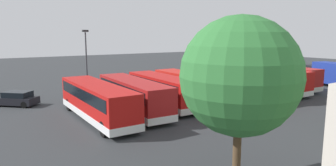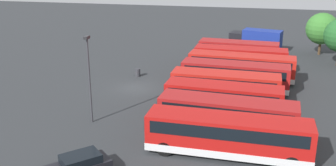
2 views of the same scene
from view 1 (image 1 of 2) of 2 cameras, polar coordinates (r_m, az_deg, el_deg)
ground_plane at (r=40.54m, az=-2.03°, el=-0.70°), size 140.00×140.00×0.00m
bus_single_deck_near_end at (r=41.58m, az=20.76°, el=1.22°), size 3.30×10.41×2.95m
bus_single_deck_second at (r=38.43m, az=18.14°, el=0.76°), size 2.83×11.19×2.95m
bus_single_deck_third at (r=35.67m, az=15.12°, el=0.30°), size 3.40×12.10×2.95m
bus_single_deck_fourth at (r=33.24m, az=10.22°, el=-0.15°), size 3.16×11.33×2.95m
bus_single_deck_fifth at (r=31.25m, az=4.35°, el=-0.62°), size 2.86×10.47×2.95m
bus_single_deck_sixth at (r=29.06m, az=-1.02°, el=-1.32°), size 3.12×10.39×2.95m
bus_single_deck_seventh at (r=26.78m, az=-6.67°, el=-2.27°), size 3.27×11.05×2.95m
bus_single_deck_far_end at (r=25.09m, az=-13.46°, el=-3.22°), size 2.81×11.67×2.95m
box_truck_blue at (r=47.02m, az=28.45°, el=1.66°), size 4.18×7.88×3.20m
car_hatchback_silver at (r=33.00m, az=-26.98°, el=-2.69°), size 4.19×4.16×1.43m
lamp_post_tall at (r=36.87m, az=-15.35°, el=4.96°), size 0.70×0.30×7.52m
waste_bin_yellow at (r=43.57m, az=1.86°, el=0.61°), size 0.60×0.60×0.95m
tree_midleft at (r=12.86m, az=13.55°, el=1.25°), size 5.11×5.11×7.71m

